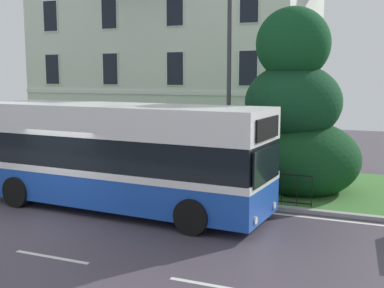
{
  "coord_description": "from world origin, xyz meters",
  "views": [
    {
      "loc": [
        9.08,
        -10.36,
        4.1
      ],
      "look_at": [
        2.66,
        4.88,
        1.77
      ],
      "focal_mm": 45.67,
      "sensor_mm": 36.0,
      "label": 1
    }
  ],
  "objects_px": {
    "single_decker_bus": "(119,155)",
    "georgian_townhouse": "(183,54)",
    "evergreen_tree": "(298,120)",
    "street_lamp_post": "(229,73)"
  },
  "relations": [
    {
      "from": "evergreen_tree",
      "to": "single_decker_bus",
      "type": "height_order",
      "value": "evergreen_tree"
    },
    {
      "from": "georgian_townhouse",
      "to": "street_lamp_post",
      "type": "height_order",
      "value": "georgian_townhouse"
    },
    {
      "from": "single_decker_bus",
      "to": "street_lamp_post",
      "type": "bearing_deg",
      "value": 48.83
    },
    {
      "from": "evergreen_tree",
      "to": "street_lamp_post",
      "type": "xyz_separation_m",
      "value": [
        -1.98,
        -1.62,
        1.6
      ]
    },
    {
      "from": "georgian_townhouse",
      "to": "single_decker_bus",
      "type": "distance_m",
      "value": 14.81
    },
    {
      "from": "georgian_townhouse",
      "to": "single_decker_bus",
      "type": "height_order",
      "value": "georgian_townhouse"
    },
    {
      "from": "single_decker_bus",
      "to": "georgian_townhouse",
      "type": "bearing_deg",
      "value": 109.54
    },
    {
      "from": "single_decker_bus",
      "to": "evergreen_tree",
      "type": "bearing_deg",
      "value": 46.36
    },
    {
      "from": "georgian_townhouse",
      "to": "evergreen_tree",
      "type": "distance_m",
      "value": 13.11
    },
    {
      "from": "single_decker_bus",
      "to": "street_lamp_post",
      "type": "distance_m",
      "value": 4.45
    }
  ]
}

